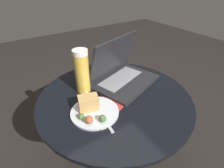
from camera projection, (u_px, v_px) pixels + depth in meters
ground_plane at (114, 165)px, 1.13m from camera, size 6.00×6.00×0.00m
table at (115, 115)px, 0.89m from camera, size 0.72×0.72×0.56m
napkin at (101, 112)px, 0.73m from camera, size 0.20×0.18×0.00m
laptop at (121, 74)px, 0.91m from camera, size 0.38×0.32×0.24m
beer_glass at (82, 71)px, 0.81m from camera, size 0.07×0.07×0.21m
snack_plate at (92, 109)px, 0.72m from camera, size 0.20×0.20×0.07m
fork at (102, 117)px, 0.71m from camera, size 0.04×0.16×0.00m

